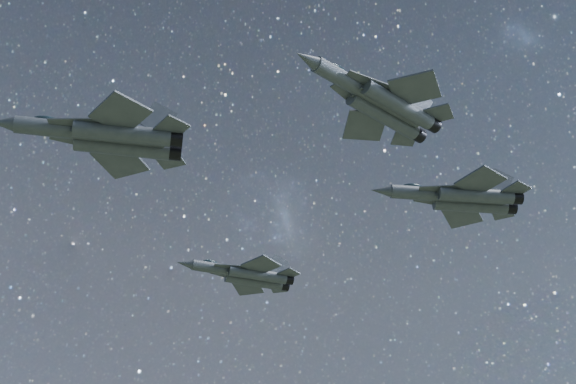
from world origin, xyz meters
TOP-DOWN VIEW (x-y plane):
  - jet_lead at (-22.26, 4.72)m, footprint 18.94×12.60m
  - jet_left at (2.40, 22.81)m, footprint 15.46×10.59m
  - jet_right at (-4.16, -14.31)m, footprint 16.13×11.23m
  - jet_slot at (13.02, -5.02)m, footprint 16.24×10.66m

SIDE VIEW (x-z plane):
  - jet_right at x=-4.16m, z-range 154.91..158.96m
  - jet_slot at x=13.02m, z-range 156.33..160.51m
  - jet_lead at x=-22.26m, z-range 156.60..161.42m
  - jet_left at x=2.40m, z-range 157.67..161.54m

